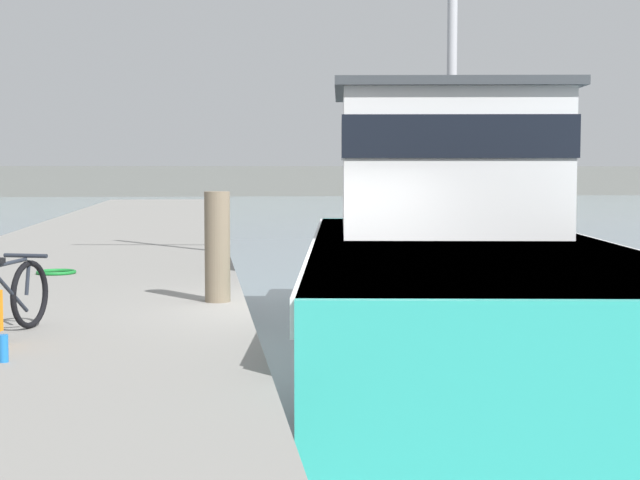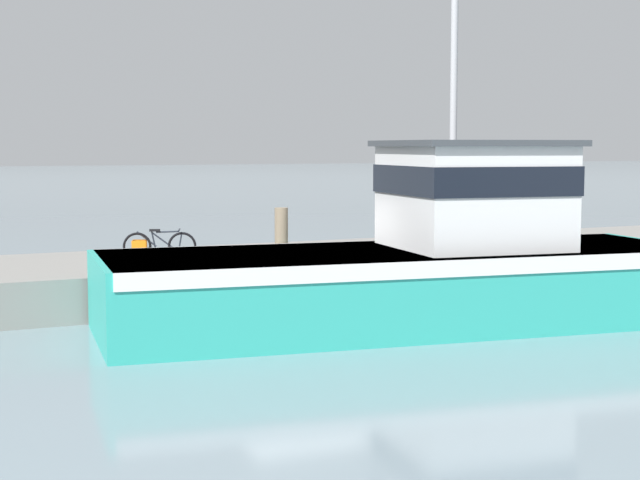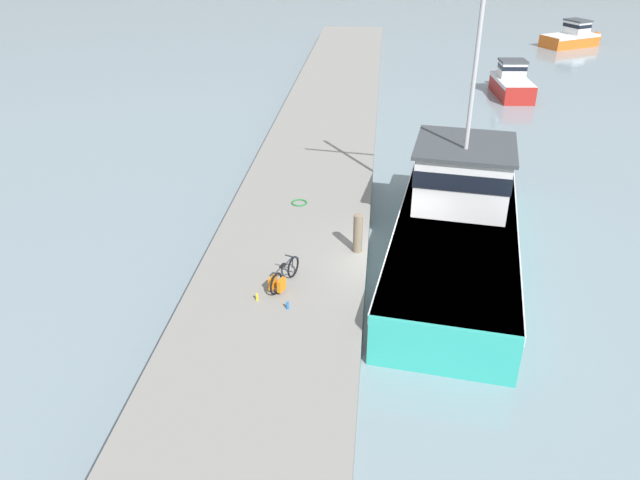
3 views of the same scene
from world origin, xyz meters
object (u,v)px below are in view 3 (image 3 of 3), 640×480
Objects in this scene: fishing_boat_main at (457,220)px; water_bottle_by_bike at (288,306)px; water_bottle_on_curb at (257,297)px; bicycle_touring at (282,277)px; mooring_post at (358,233)px; boat_white_moored at (511,83)px; boat_red_outer at (572,37)px.

fishing_boat_main reaches higher than water_bottle_by_bike.
water_bottle_on_curb is (-5.88, -4.88, -0.23)m from fishing_boat_main.
bicycle_touring is 3.09m from mooring_post.
boat_white_moored is 23.66m from mooring_post.
bicycle_touring is at bearing 106.07° from water_bottle_by_bike.
mooring_post is at bearing -116.00° from boat_white_moored.
fishing_boat_main reaches higher than water_bottle_on_curb.
bicycle_touring reaches higher than water_bottle_by_bike.
boat_white_moored is 3.89× the size of mooring_post.
fishing_boat_main is 2.89× the size of boat_white_moored.
fishing_boat_main is 8.96× the size of bicycle_touring.
water_bottle_on_curb is at bearing -132.21° from fishing_boat_main.
mooring_post is at bearing -142.33° from fishing_boat_main.
water_bottle_on_curb and water_bottle_by_bike have the same top height.
boat_red_outer is at bearing 85.90° from bicycle_touring.
fishing_boat_main is at bearing -51.20° from boat_red_outer.
fishing_boat_main is at bearing -109.47° from boat_white_moored.
fishing_boat_main reaches higher than bicycle_touring.
boat_red_outer is at bearing 66.75° from water_bottle_by_bike.
mooring_post reaches higher than boat_white_moored.
water_bottle_by_bike is (-4.98, -5.20, -0.23)m from fishing_boat_main.
water_bottle_on_curb is at bearing 160.32° from water_bottle_by_bike.
boat_white_moored reaches higher than water_bottle_by_bike.
bicycle_touring is 0.97m from water_bottle_on_curb.
boat_red_outer is at bearing 65.53° from water_bottle_on_curb.
boat_white_moored is 3.10× the size of bicycle_touring.
mooring_post is (-15.95, -37.78, 0.79)m from boat_red_outer.
mooring_post is (-3.25, -1.84, 0.29)m from fishing_boat_main.
water_bottle_on_curb is at bearing -130.91° from mooring_post.
boat_red_outer is 24.88× the size of water_bottle_on_curb.
mooring_post is 5.77× the size of water_bottle_by_bike.
fishing_boat_main is at bearing 29.57° from mooring_post.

